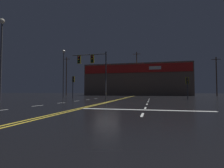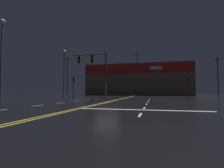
{
  "view_description": "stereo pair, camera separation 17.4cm",
  "coord_description": "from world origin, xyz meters",
  "px_view_note": "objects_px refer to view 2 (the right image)",
  "views": [
    {
      "loc": [
        4.63,
        -17.46,
        1.11
      ],
      "look_at": [
        0.0,
        2.49,
        2.0
      ],
      "focal_mm": 28.0,
      "sensor_mm": 36.0,
      "label": 1
    },
    {
      "loc": [
        4.8,
        -17.42,
        1.11
      ],
      "look_at": [
        0.0,
        2.49,
        2.0
      ],
      "focal_mm": 28.0,
      "sensor_mm": 36.0,
      "label": 2
    }
  ],
  "objects_px": {
    "traffic_signal_corner_northeast": "(188,83)",
    "streetlight_near_right": "(64,67)",
    "streetlight_far_left": "(2,48)",
    "traffic_signal_corner_northwest": "(74,82)",
    "traffic_signal_median": "(92,64)"
  },
  "relations": [
    {
      "from": "traffic_signal_median",
      "to": "streetlight_near_right",
      "type": "relative_size",
      "value": 0.64
    },
    {
      "from": "traffic_signal_corner_northeast",
      "to": "streetlight_far_left",
      "type": "bearing_deg",
      "value": -151.77
    },
    {
      "from": "traffic_signal_corner_northwest",
      "to": "streetlight_far_left",
      "type": "bearing_deg",
      "value": -102.09
    },
    {
      "from": "streetlight_far_left",
      "to": "traffic_signal_corner_northwest",
      "type": "bearing_deg",
      "value": 77.91
    },
    {
      "from": "traffic_signal_corner_northwest",
      "to": "traffic_signal_median",
      "type": "bearing_deg",
      "value": -51.7
    },
    {
      "from": "streetlight_near_right",
      "to": "traffic_signal_median",
      "type": "bearing_deg",
      "value": -47.81
    },
    {
      "from": "traffic_signal_median",
      "to": "traffic_signal_corner_northwest",
      "type": "bearing_deg",
      "value": 128.3
    },
    {
      "from": "streetlight_near_right",
      "to": "streetlight_far_left",
      "type": "xyz_separation_m",
      "value": [
        0.64,
        -14.51,
        -0.04
      ]
    },
    {
      "from": "traffic_signal_corner_northeast",
      "to": "streetlight_near_right",
      "type": "bearing_deg",
      "value": 170.41
    },
    {
      "from": "streetlight_near_right",
      "to": "traffic_signal_corner_northeast",
      "type": "bearing_deg",
      "value": -9.59
    },
    {
      "from": "traffic_signal_corner_northeast",
      "to": "traffic_signal_corner_northwest",
      "type": "distance_m",
      "value": 17.87
    },
    {
      "from": "traffic_signal_median",
      "to": "streetlight_far_left",
      "type": "height_order",
      "value": "streetlight_far_left"
    },
    {
      "from": "traffic_signal_corner_northwest",
      "to": "streetlight_near_right",
      "type": "relative_size",
      "value": 0.41
    },
    {
      "from": "traffic_signal_corner_northeast",
      "to": "traffic_signal_corner_northwest",
      "type": "bearing_deg",
      "value": 176.74
    },
    {
      "from": "streetlight_near_right",
      "to": "streetlight_far_left",
      "type": "bearing_deg",
      "value": -87.46
    }
  ]
}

